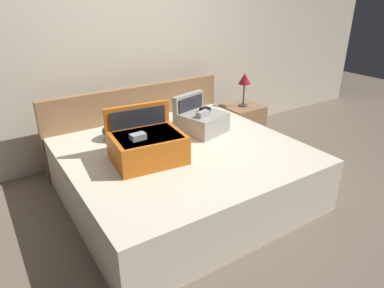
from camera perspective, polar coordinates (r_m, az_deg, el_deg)
name	(u,v)px	position (r m, az deg, el deg)	size (l,w,h in m)	color
ground_plane	(209,217)	(2.99, 2.82, -12.02)	(12.00, 12.00, 0.00)	#6B5B4C
back_wall	(120,38)	(3.89, -11.77, 16.88)	(8.00, 0.10, 2.60)	beige
bed	(184,173)	(3.14, -1.38, -4.83)	(1.97, 1.83, 0.48)	beige
headboard	(138,124)	(3.84, -8.99, 3.35)	(2.01, 0.08, 0.83)	olive
hard_case_large	(147,145)	(2.80, -7.45, -0.10)	(0.60, 0.51, 0.42)	#D16619
hard_case_medium	(201,120)	(3.37, 1.49, 4.03)	(0.48, 0.49, 0.35)	gray
pillow_near_headboard	(127,128)	(3.30, -10.67, 2.61)	(0.48, 0.26, 0.18)	#4C724C
nightstand	(242,124)	(4.32, 8.25, 3.27)	(0.44, 0.40, 0.48)	olive
table_lamp	(245,81)	(4.16, 8.70, 10.34)	(0.15, 0.15, 0.40)	#3F3833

